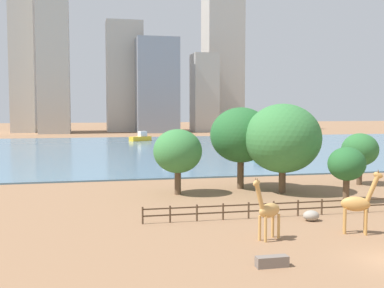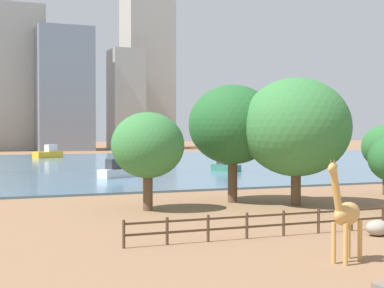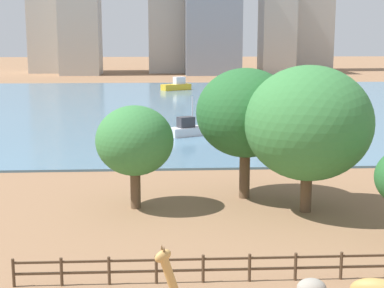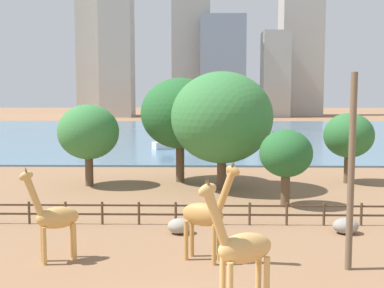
{
  "view_description": "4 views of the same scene",
  "coord_description": "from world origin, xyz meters",
  "px_view_note": "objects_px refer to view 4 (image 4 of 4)",
  "views": [
    {
      "loc": [
        -17.01,
        -23.46,
        8.64
      ],
      "look_at": [
        -2.45,
        42.7,
        3.65
      ],
      "focal_mm": 45.0,
      "sensor_mm": 36.0,
      "label": 1
    },
    {
      "loc": [
        -20.1,
        -13.74,
        5.31
      ],
      "look_at": [
        2.1,
        41.0,
        4.04
      ],
      "focal_mm": 55.0,
      "sensor_mm": 36.0,
      "label": 2
    },
    {
      "loc": [
        -6.51,
        -12.69,
        10.95
      ],
      "look_at": [
        -3.82,
        35.9,
        1.84
      ],
      "focal_mm": 55.0,
      "sensor_mm": 36.0,
      "label": 3
    },
    {
      "loc": [
        0.96,
        -14.63,
        7.28
      ],
      "look_at": [
        0.01,
        35.12,
        2.28
      ],
      "focal_mm": 45.0,
      "sensor_mm": 36.0,
      "label": 4
    }
  ],
  "objects_px": {
    "boat_sailboat": "(169,143)",
    "tree_left_small": "(88,132)",
    "tree_right_tall": "(286,154)",
    "tree_right_small": "(349,136)",
    "boat_tug": "(279,141)",
    "boat_ferry": "(184,121)",
    "utility_pole": "(351,173)",
    "tree_center_broad": "(180,114)",
    "boulder_by_pole": "(179,226)",
    "boulder_near_fence": "(346,226)",
    "tree_left_large": "(222,118)",
    "giraffe_companion": "(54,217)",
    "giraffe_tall": "(241,248)",
    "giraffe_young": "(206,214)"
  },
  "relations": [
    {
      "from": "boat_sailboat",
      "to": "tree_left_small",
      "type": "bearing_deg",
      "value": -126.87
    },
    {
      "from": "tree_right_tall",
      "to": "tree_right_small",
      "type": "bearing_deg",
      "value": 52.34
    },
    {
      "from": "tree_right_tall",
      "to": "boat_tug",
      "type": "xyz_separation_m",
      "value": [
        5.65,
        37.8,
        -2.64
      ]
    },
    {
      "from": "boat_tug",
      "to": "boat_ferry",
      "type": "bearing_deg",
      "value": -176.19
    },
    {
      "from": "utility_pole",
      "to": "boat_tug",
      "type": "bearing_deg",
      "value": 84.22
    },
    {
      "from": "tree_center_broad",
      "to": "boat_ferry",
      "type": "xyz_separation_m",
      "value": [
        -2.3,
        76.53,
        -4.73
      ]
    },
    {
      "from": "tree_center_broad",
      "to": "boulder_by_pole",
      "type": "bearing_deg",
      "value": -87.66
    },
    {
      "from": "boulder_near_fence",
      "to": "tree_left_large",
      "type": "xyz_separation_m",
      "value": [
        -6.08,
        11.91,
        5.19
      ]
    },
    {
      "from": "utility_pole",
      "to": "boat_ferry",
      "type": "bearing_deg",
      "value": 96.04
    },
    {
      "from": "tree_left_small",
      "to": "boat_tug",
      "type": "bearing_deg",
      "value": 56.63
    },
    {
      "from": "tree_left_large",
      "to": "tree_right_small",
      "type": "height_order",
      "value": "tree_left_large"
    },
    {
      "from": "boulder_near_fence",
      "to": "boat_sailboat",
      "type": "xyz_separation_m",
      "value": [
        -11.95,
        39.2,
        0.5
      ]
    },
    {
      "from": "tree_right_tall",
      "to": "boat_tug",
      "type": "distance_m",
      "value": 38.31
    },
    {
      "from": "tree_right_tall",
      "to": "tree_left_large",
      "type": "bearing_deg",
      "value": 125.02
    },
    {
      "from": "boat_sailboat",
      "to": "utility_pole",
      "type": "bearing_deg",
      "value": -103.16
    },
    {
      "from": "giraffe_companion",
      "to": "tree_right_small",
      "type": "distance_m",
      "value": 27.1
    },
    {
      "from": "utility_pole",
      "to": "tree_center_broad",
      "type": "xyz_separation_m",
      "value": [
        -7.98,
        20.63,
        1.67
      ]
    },
    {
      "from": "giraffe_companion",
      "to": "boat_tug",
      "type": "bearing_deg",
      "value": -136.98
    },
    {
      "from": "giraffe_companion",
      "to": "boat_sailboat",
      "type": "xyz_separation_m",
      "value": [
        2.14,
        43.78,
        -1.06
      ]
    },
    {
      "from": "boulder_by_pole",
      "to": "tree_right_tall",
      "type": "xyz_separation_m",
      "value": [
        6.7,
        6.44,
        3.08
      ]
    },
    {
      "from": "tree_center_broad",
      "to": "boat_ferry",
      "type": "distance_m",
      "value": 76.71
    },
    {
      "from": "giraffe_tall",
      "to": "tree_center_broad",
      "type": "distance_m",
      "value": 24.99
    },
    {
      "from": "boat_sailboat",
      "to": "boat_tug",
      "type": "xyz_separation_m",
      "value": [
        15.49,
        4.85,
        -0.07
      ]
    },
    {
      "from": "giraffe_young",
      "to": "boulder_by_pole",
      "type": "height_order",
      "value": "giraffe_young"
    },
    {
      "from": "boulder_by_pole",
      "to": "boat_tug",
      "type": "xyz_separation_m",
      "value": [
        12.35,
        44.23,
        0.44
      ]
    },
    {
      "from": "tree_right_tall",
      "to": "boat_sailboat",
      "type": "bearing_deg",
      "value": 106.62
    },
    {
      "from": "boat_ferry",
      "to": "giraffe_tall",
      "type": "bearing_deg",
      "value": 64.55
    },
    {
      "from": "giraffe_tall",
      "to": "boat_ferry",
      "type": "distance_m",
      "value": 101.21
    },
    {
      "from": "giraffe_young",
      "to": "tree_left_large",
      "type": "distance_m",
      "value": 16.75
    },
    {
      "from": "boulder_near_fence",
      "to": "giraffe_tall",
      "type": "bearing_deg",
      "value": -124.42
    },
    {
      "from": "giraffe_young",
      "to": "boat_tug",
      "type": "xyz_separation_m",
      "value": [
        10.99,
        48.47,
        -1.26
      ]
    },
    {
      "from": "giraffe_companion",
      "to": "boulder_near_fence",
      "type": "distance_m",
      "value": 14.89
    },
    {
      "from": "tree_right_tall",
      "to": "boat_ferry",
      "type": "xyz_separation_m",
      "value": [
        -9.63,
        85.59,
        -2.42
      ]
    },
    {
      "from": "utility_pole",
      "to": "boat_ferry",
      "type": "xyz_separation_m",
      "value": [
        -10.28,
        97.16,
        -3.06
      ]
    },
    {
      "from": "tree_right_tall",
      "to": "tree_left_small",
      "type": "relative_size",
      "value": 0.77
    },
    {
      "from": "utility_pole",
      "to": "tree_left_small",
      "type": "distance_m",
      "value": 24.07
    },
    {
      "from": "utility_pole",
      "to": "tree_left_large",
      "type": "xyz_separation_m",
      "value": [
        -4.61,
        17.23,
        1.49
      ]
    },
    {
      "from": "boulder_by_pole",
      "to": "boat_sailboat",
      "type": "bearing_deg",
      "value": 94.55
    },
    {
      "from": "giraffe_tall",
      "to": "boat_ferry",
      "type": "bearing_deg",
      "value": -110.44
    },
    {
      "from": "tree_right_small",
      "to": "boulder_near_fence",
      "type": "bearing_deg",
      "value": -107.08
    },
    {
      "from": "boat_tug",
      "to": "tree_left_small",
      "type": "bearing_deg",
      "value": -47.3
    },
    {
      "from": "giraffe_companion",
      "to": "utility_pole",
      "type": "height_order",
      "value": "utility_pole"
    },
    {
      "from": "tree_left_large",
      "to": "tree_right_tall",
      "type": "distance_m",
      "value": 7.22
    },
    {
      "from": "boulder_by_pole",
      "to": "giraffe_tall",
      "type": "bearing_deg",
      "value": -74.52
    },
    {
      "from": "utility_pole",
      "to": "tree_right_small",
      "type": "relative_size",
      "value": 1.41
    },
    {
      "from": "giraffe_young",
      "to": "utility_pole",
      "type": "distance_m",
      "value": 6.39
    },
    {
      "from": "tree_center_broad",
      "to": "boat_sailboat",
      "type": "distance_m",
      "value": 24.52
    },
    {
      "from": "boulder_near_fence",
      "to": "tree_center_broad",
      "type": "height_order",
      "value": "tree_center_broad"
    },
    {
      "from": "tree_right_tall",
      "to": "boat_tug",
      "type": "relative_size",
      "value": 1.12
    },
    {
      "from": "giraffe_companion",
      "to": "boat_sailboat",
      "type": "bearing_deg",
      "value": -119.86
    }
  ]
}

